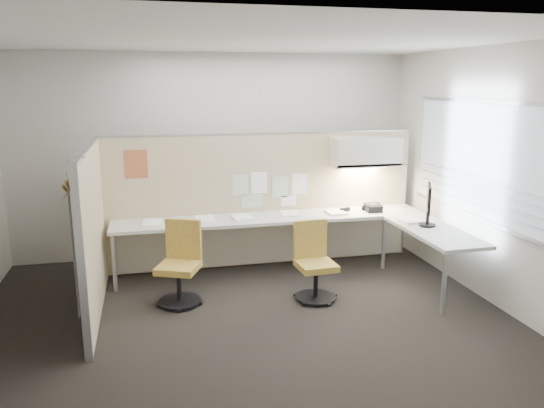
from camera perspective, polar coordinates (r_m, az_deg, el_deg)
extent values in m
cube|color=black|center=(5.72, -3.03, -11.96)|extent=(5.50, 4.50, 0.01)
cube|color=white|center=(5.20, -3.41, 17.36)|extent=(5.50, 4.50, 0.01)
cube|color=beige|center=(7.48, -6.25, 5.18)|extent=(5.50, 0.02, 2.80)
cube|color=beige|center=(3.16, 4.01, -5.60)|extent=(5.50, 0.02, 2.80)
cube|color=beige|center=(6.36, 22.02, 2.93)|extent=(0.02, 4.50, 2.80)
cube|color=#8F9BA6|center=(6.32, 21.95, 4.26)|extent=(0.01, 2.80, 1.30)
cube|color=beige|center=(7.03, -1.04, 0.41)|extent=(4.10, 0.06, 1.75)
cube|color=beige|center=(5.84, -18.69, -2.90)|extent=(0.06, 2.20, 1.75)
cube|color=beige|center=(6.77, -0.03, -1.53)|extent=(4.00, 0.60, 0.04)
cube|color=beige|center=(6.46, 17.04, -2.83)|extent=(0.60, 1.47, 0.04)
cube|color=beige|center=(7.12, -0.52, -3.84)|extent=(3.90, 0.02, 0.64)
cylinder|color=#A5A8AA|center=(6.48, -16.62, -6.12)|extent=(0.05, 0.05, 0.69)
cylinder|color=#A5A8AA|center=(5.89, 18.02, -8.18)|extent=(0.05, 0.05, 0.69)
cylinder|color=#A5A8AA|center=(7.11, 11.93, -4.16)|extent=(0.05, 0.05, 0.69)
cube|color=beige|center=(7.13, 10.02, 5.57)|extent=(0.90, 0.36, 0.38)
cube|color=#FFEABF|center=(7.16, 9.95, 3.91)|extent=(0.60, 0.06, 0.02)
cube|color=#8CBF8C|center=(6.90, -3.42, 2.05)|extent=(0.21, 0.00, 0.28)
cube|color=white|center=(6.94, -1.39, 2.30)|extent=(0.21, 0.00, 0.28)
cube|color=#8CBF8C|center=(7.02, 0.85, 1.84)|extent=(0.21, 0.00, 0.28)
cube|color=white|center=(7.08, 2.97, 2.17)|extent=(0.21, 0.00, 0.28)
cube|color=#8CBF8C|center=(6.97, -2.18, 0.33)|extent=(0.28, 0.00, 0.18)
cube|color=white|center=(7.08, 1.79, 0.37)|extent=(0.21, 0.00, 0.14)
cube|color=orange|center=(6.75, -14.43, 4.18)|extent=(0.28, 0.00, 0.35)
cylinder|color=black|center=(6.08, -9.90, -10.26)|extent=(0.48, 0.48, 0.03)
cylinder|color=black|center=(6.01, -9.97, -8.65)|extent=(0.06, 0.06, 0.37)
cube|color=gold|center=(5.93, -10.05, -6.75)|extent=(0.56, 0.56, 0.07)
cube|color=gold|center=(6.03, -9.49, -3.74)|extent=(0.39, 0.21, 0.46)
cylinder|color=black|center=(6.11, 4.70, -9.98)|extent=(0.46, 0.46, 0.03)
cylinder|color=black|center=(6.04, 4.73, -8.43)|extent=(0.05, 0.05, 0.35)
cube|color=gold|center=(5.97, 4.77, -6.62)|extent=(0.43, 0.43, 0.07)
cube|color=gold|center=(6.07, 4.13, -3.75)|extent=(0.39, 0.08, 0.44)
cylinder|color=black|center=(6.58, 16.35, -2.17)|extent=(0.20, 0.20, 0.02)
cylinder|color=black|center=(6.56, 16.40, -1.47)|extent=(0.04, 0.04, 0.18)
cube|color=black|center=(6.51, 16.53, 0.62)|extent=(0.25, 0.43, 0.31)
cube|color=black|center=(6.51, 16.53, 0.62)|extent=(0.20, 0.38, 0.27)
cube|color=black|center=(7.14, 10.85, -0.42)|extent=(0.21, 0.20, 0.12)
cylinder|color=black|center=(7.11, 10.14, -0.15)|extent=(0.05, 0.17, 0.04)
cube|color=black|center=(7.10, 7.84, -0.59)|extent=(0.15, 0.07, 0.05)
cube|color=black|center=(7.21, 10.03, -0.42)|extent=(0.11, 0.09, 0.06)
cube|color=silver|center=(4.86, -20.30, 4.72)|extent=(0.14, 0.02, 0.02)
cylinder|color=silver|center=(4.88, -21.04, 3.68)|extent=(0.02, 0.02, 0.14)
cube|color=#AD7F4C|center=(4.90, -20.92, 2.18)|extent=(0.02, 0.46, 0.12)
cube|color=#AD7F4C|center=(4.94, -21.18, 1.77)|extent=(0.02, 0.46, 0.12)
cube|color=#B2B5BE|center=(5.01, -20.50, -5.32)|extent=(0.01, 0.07, 1.15)
cube|color=white|center=(6.59, -12.70, -1.96)|extent=(0.24, 0.31, 0.02)
cube|color=white|center=(6.67, -7.23, -1.58)|extent=(0.23, 0.30, 0.02)
cube|color=white|center=(6.66, -3.29, -1.46)|extent=(0.26, 0.32, 0.03)
cube|color=white|center=(6.90, 1.87, -1.01)|extent=(0.27, 0.33, 0.02)
cube|color=white|center=(6.98, 6.87, -0.89)|extent=(0.24, 0.31, 0.02)
cube|color=white|center=(6.76, 14.56, -1.70)|extent=(0.26, 0.32, 0.02)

